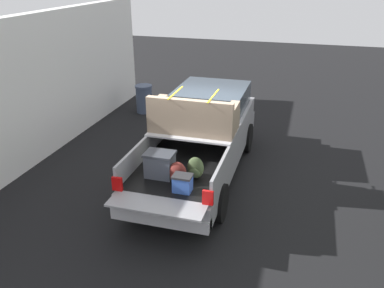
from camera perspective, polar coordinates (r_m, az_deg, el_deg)
The scene contains 4 objects.
ground_plane at distance 10.04m, azimuth 0.96°, elevation -4.40°, with size 40.00×40.00×0.00m, color black.
pickup_truck at distance 9.94m, azimuth 1.54°, elevation 1.50°, with size 6.05×2.06×2.23m.
building_facade at distance 11.24m, azimuth -21.58°, elevation 7.30°, with size 11.82×0.36×3.73m, color white.
trash_can at distance 14.34m, azimuth -6.85°, elevation 6.44°, with size 0.60×0.60×0.98m.
Camera 1 is at (-8.53, -2.30, 4.77)m, focal length 37.40 mm.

